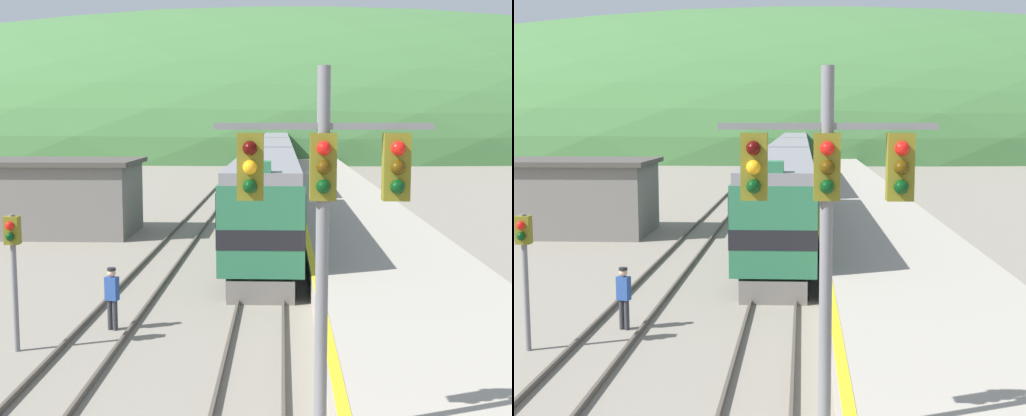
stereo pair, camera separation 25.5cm
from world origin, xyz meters
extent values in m
cube|color=#4C443D|center=(-0.72, 70.00, 0.08)|extent=(0.08, 180.00, 0.16)
cube|color=#4C443D|center=(0.72, 70.00, 0.08)|extent=(0.08, 180.00, 0.16)
cube|color=#4C443D|center=(-5.00, 70.00, 0.08)|extent=(0.08, 180.00, 0.16)
cube|color=#4C443D|center=(-3.56, 70.00, 0.08)|extent=(0.08, 180.00, 0.16)
cube|color=#9E9689|center=(4.65, 50.00, 0.47)|extent=(6.05, 140.00, 0.93)
cube|color=yellow|center=(1.74, 50.00, 0.94)|extent=(0.24, 140.00, 0.01)
ellipsoid|color=#3D6B38|center=(0.00, 133.63, 0.00)|extent=(232.80, 104.76, 53.03)
cube|color=slate|center=(-10.73, 27.75, 1.81)|extent=(7.53, 4.98, 3.62)
cube|color=#47423D|center=(-10.73, 27.75, 3.74)|extent=(8.03, 5.48, 0.24)
cube|color=black|center=(0.00, 24.20, 0.42)|extent=(2.31, 19.47, 0.85)
cube|color=#286B47|center=(0.00, 24.20, 2.34)|extent=(2.82, 20.71, 2.97)
cube|color=black|center=(0.00, 24.20, 2.10)|extent=(2.85, 20.73, 0.65)
cube|color=black|center=(0.00, 24.20, 2.99)|extent=(2.85, 19.47, 0.89)
cube|color=slate|center=(0.00, 24.20, 4.02)|extent=(2.65, 20.71, 0.40)
cube|color=black|center=(0.00, 14.97, 2.99)|extent=(2.86, 2.20, 1.19)
cube|color=#286B47|center=(0.00, 14.29, 4.40)|extent=(0.64, 0.80, 0.36)
cube|color=slate|center=(0.00, 14.04, 0.38)|extent=(2.20, 0.40, 0.77)
cube|color=black|center=(0.00, 46.15, 0.42)|extent=(2.31, 20.11, 0.85)
cube|color=#286B47|center=(0.00, 46.15, 2.34)|extent=(2.82, 21.40, 2.97)
cube|color=black|center=(0.00, 46.15, 2.10)|extent=(2.85, 21.42, 0.65)
cube|color=black|center=(0.00, 46.15, 2.99)|extent=(2.85, 20.11, 0.89)
cube|color=slate|center=(0.00, 46.15, 4.02)|extent=(2.65, 21.40, 0.40)
cube|color=black|center=(0.00, 68.44, 0.42)|extent=(2.31, 20.11, 0.85)
cube|color=#286B47|center=(0.00, 68.44, 2.34)|extent=(2.82, 21.40, 2.97)
cube|color=black|center=(0.00, 68.44, 2.10)|extent=(2.85, 21.42, 0.65)
cube|color=black|center=(0.00, 68.44, 2.99)|extent=(2.85, 20.11, 0.89)
cube|color=slate|center=(0.00, 68.44, 4.02)|extent=(2.65, 21.40, 0.40)
cube|color=black|center=(0.00, 90.74, 0.42)|extent=(2.31, 20.11, 0.85)
cube|color=#286B47|center=(0.00, 90.74, 2.34)|extent=(2.82, 21.40, 2.97)
cube|color=black|center=(0.00, 90.74, 2.10)|extent=(2.85, 21.42, 0.65)
cube|color=black|center=(0.00, 90.74, 2.99)|extent=(2.85, 20.11, 0.89)
cube|color=slate|center=(0.00, 90.74, 4.02)|extent=(2.65, 21.40, 0.40)
cylinder|color=slate|center=(1.29, 2.46, 3.35)|extent=(0.20, 0.20, 6.70)
cube|color=slate|center=(1.29, 2.46, 5.80)|extent=(3.30, 0.10, 0.10)
cube|color=#6B6619|center=(0.19, 2.46, 5.19)|extent=(0.40, 0.28, 1.02)
sphere|color=#3C0504|center=(0.19, 2.29, 5.48)|extent=(0.22, 0.22, 0.22)
sphere|color=orange|center=(0.19, 2.29, 5.19)|extent=(0.22, 0.22, 0.22)
sphere|color=black|center=(0.19, 2.29, 4.91)|extent=(0.22, 0.22, 0.22)
cube|color=#6B6619|center=(1.29, 2.46, 5.19)|extent=(0.40, 0.28, 1.02)
sphere|color=red|center=(1.29, 2.29, 5.48)|extent=(0.22, 0.22, 0.22)
sphere|color=#412C05|center=(1.29, 2.29, 5.19)|extent=(0.22, 0.22, 0.22)
sphere|color=black|center=(1.29, 2.29, 4.91)|extent=(0.22, 0.22, 0.22)
cube|color=#6B6619|center=(2.39, 2.46, 5.19)|extent=(0.40, 0.28, 1.02)
sphere|color=red|center=(2.39, 2.29, 5.48)|extent=(0.22, 0.22, 0.22)
sphere|color=#412C05|center=(2.39, 2.29, 5.19)|extent=(0.22, 0.22, 0.22)
sphere|color=black|center=(2.39, 2.29, 4.91)|extent=(0.22, 0.22, 0.22)
cylinder|color=slate|center=(-6.10, 9.10, 1.77)|extent=(0.14, 0.14, 3.54)
cube|color=#6B6619|center=(-6.10, 9.10, 3.14)|extent=(0.36, 0.28, 0.71)
sphere|color=red|center=(-6.10, 8.93, 3.27)|extent=(0.22, 0.22, 0.22)
sphere|color=black|center=(-6.10, 8.93, 3.00)|extent=(0.22, 0.22, 0.22)
cylinder|color=#2D2D33|center=(-4.16, 11.05, 0.43)|extent=(0.14, 0.14, 0.86)
cylinder|color=#2D2D33|center=(-4.00, 11.00, 0.43)|extent=(0.14, 0.14, 0.86)
cube|color=navy|center=(-4.08, 11.03, 1.19)|extent=(0.41, 0.32, 0.66)
sphere|color=tan|center=(-4.08, 11.03, 1.64)|extent=(0.23, 0.23, 0.23)
cylinder|color=black|center=(-4.08, 11.03, 1.75)|extent=(0.24, 0.24, 0.07)
camera|label=1|loc=(0.67, -8.32, 5.91)|focal=50.00mm
camera|label=2|loc=(0.92, -8.31, 5.91)|focal=50.00mm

